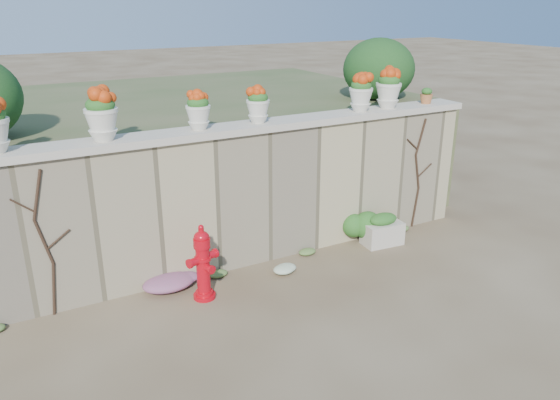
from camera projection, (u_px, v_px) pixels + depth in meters
ground at (302, 318)px, 6.81m from camera, size 80.00×80.00×0.00m
stone_wall at (239, 199)px, 7.95m from camera, size 8.00×0.40×2.00m
wall_cap at (237, 129)px, 7.58m from camera, size 8.10×0.52×0.10m
raised_fill at (170, 150)px, 10.58m from camera, size 9.00×6.00×2.00m
back_shrub_right at (379, 69)px, 9.94m from camera, size 1.30×1.30×1.10m
vine_left at (45, 242)px, 6.56m from camera, size 0.60×0.04×1.91m
vine_right at (418, 172)px, 9.23m from camera, size 0.60×0.04×1.91m
fire_hydrant at (203, 262)px, 7.10m from camera, size 0.45×0.32×1.04m
planter_box at (382, 230)px, 8.80m from camera, size 0.66×0.42×0.53m
green_shrub at (361, 223)px, 8.88m from camera, size 0.66×0.60×0.63m
magenta_clump at (178, 279)px, 7.50m from camera, size 0.95×0.64×0.25m
white_flowers at (286, 269)px, 7.87m from camera, size 0.45×0.36×0.16m
urn_pot_1 at (101, 115)px, 6.64m from camera, size 0.41×0.41×0.64m
urn_pot_2 at (198, 110)px, 7.22m from camera, size 0.33×0.33×0.52m
urn_pot_3 at (258, 105)px, 7.63m from camera, size 0.33×0.33×0.52m
urn_pot_4 at (361, 93)px, 8.43m from camera, size 0.37×0.37×0.58m
urn_pot_5 at (389, 88)px, 8.66m from camera, size 0.41×0.41×0.64m
terracotta_pot at (426, 96)px, 9.10m from camera, size 0.21×0.21×0.25m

